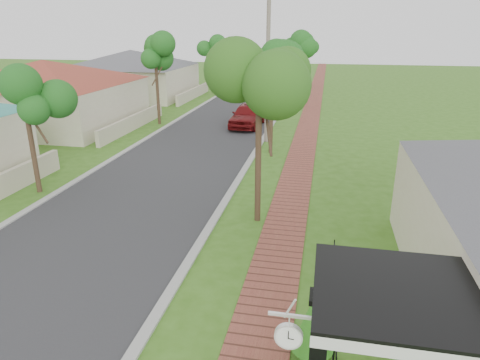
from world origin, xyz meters
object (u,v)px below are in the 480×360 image
Objects in this scene: parked_car_white at (286,89)px; station_clock at (289,335)px; near_tree at (259,92)px; utility_pole at (268,66)px; parked_car_red at (248,115)px.

parked_car_white is 37.83m from station_clock.
parked_car_white is at bearing 93.52° from near_tree.
near_tree is 0.65× the size of utility_pole.
station_clock reaches higher than parked_car_red.
near_tree is at bearing -75.21° from parked_car_red.
utility_pole is 11.38× the size of station_clock.
parked_car_white is at bearing 91.61° from utility_pole.
parked_car_red is 16.23m from near_tree.
station_clock is at bearing -77.56° from near_tree.
parked_car_red is 0.53× the size of utility_pole.
station_clock is (1.85, -8.40, -2.72)m from near_tree.
near_tree is at bearing -85.37° from parked_car_white.
near_tree reaches higher than parked_car_white.
parked_car_red is at bearing 101.97° from station_clock.
parked_car_red is at bearing 101.71° from near_tree.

